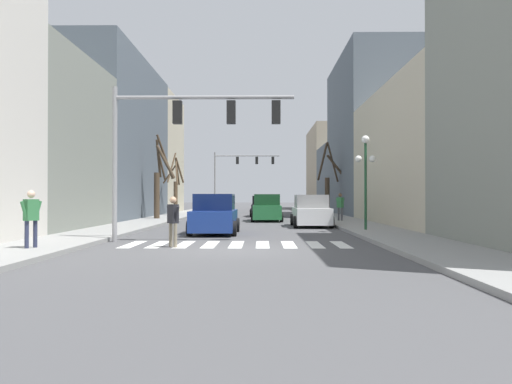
{
  "coord_description": "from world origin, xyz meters",
  "views": [
    {
      "loc": [
        0.87,
        -15.37,
        1.66
      ],
      "look_at": [
        0.43,
        23.47,
        2.01
      ],
      "focal_mm": 35.0,
      "sensor_mm": 36.0,
      "label": 1
    }
  ],
  "objects_px": {
    "street_tree_right_near": "(329,183)",
    "street_tree_right_far": "(159,181)",
    "car_parked_right_near": "(311,212)",
    "traffic_signal_far": "(238,167)",
    "car_parked_left_mid": "(267,209)",
    "car_driving_toward_lane": "(219,205)",
    "car_parked_right_mid": "(263,207)",
    "pedestrian_on_left_sidewalk": "(173,217)",
    "traffic_signal_near": "(184,127)",
    "pedestrian_crossing_street": "(340,204)",
    "pedestrian_near_right_corner": "(31,214)",
    "car_at_intersection": "(215,215)",
    "street_tree_right_mid": "(176,187)",
    "street_lamp_right_corner": "(366,163)"
  },
  "relations": [
    {
      "from": "car_parked_right_near",
      "to": "traffic_signal_far",
      "type": "bearing_deg",
      "value": 10.27
    },
    {
      "from": "street_tree_right_near",
      "to": "street_tree_right_far",
      "type": "height_order",
      "value": "street_tree_right_near"
    },
    {
      "from": "car_at_intersection",
      "to": "street_tree_right_far",
      "type": "xyz_separation_m",
      "value": [
        -5.0,
        12.25,
        1.92
      ]
    },
    {
      "from": "car_at_intersection",
      "to": "pedestrian_on_left_sidewalk",
      "type": "relative_size",
      "value": 2.62
    },
    {
      "from": "car_parked_right_near",
      "to": "street_tree_right_near",
      "type": "bearing_deg",
      "value": -11.44
    },
    {
      "from": "pedestrian_on_left_sidewalk",
      "to": "pedestrian_near_right_corner",
      "type": "relative_size",
      "value": 0.98
    },
    {
      "from": "car_parked_right_mid",
      "to": "street_tree_right_near",
      "type": "relative_size",
      "value": 0.8
    },
    {
      "from": "car_parked_left_mid",
      "to": "street_tree_right_near",
      "type": "xyz_separation_m",
      "value": [
        5.24,
        8.03,
        1.92
      ]
    },
    {
      "from": "pedestrian_on_left_sidewalk",
      "to": "pedestrian_crossing_street",
      "type": "height_order",
      "value": "pedestrian_crossing_street"
    },
    {
      "from": "car_parked_right_near",
      "to": "street_tree_right_mid",
      "type": "height_order",
      "value": "street_tree_right_mid"
    },
    {
      "from": "pedestrian_on_left_sidewalk",
      "to": "pedestrian_crossing_street",
      "type": "bearing_deg",
      "value": 110.94
    },
    {
      "from": "car_driving_toward_lane",
      "to": "street_tree_right_mid",
      "type": "height_order",
      "value": "street_tree_right_mid"
    },
    {
      "from": "street_lamp_right_corner",
      "to": "street_tree_right_far",
      "type": "xyz_separation_m",
      "value": [
        -11.82,
        11.6,
        -0.45
      ]
    },
    {
      "from": "car_at_intersection",
      "to": "car_parked_right_near",
      "type": "xyz_separation_m",
      "value": [
        4.8,
        5.35,
        -0.01
      ]
    },
    {
      "from": "car_driving_toward_lane",
      "to": "pedestrian_crossing_street",
      "type": "xyz_separation_m",
      "value": [
        9.33,
        -19.88,
        0.4
      ]
    },
    {
      "from": "traffic_signal_far",
      "to": "pedestrian_near_right_corner",
      "type": "distance_m",
      "value": 42.97
    },
    {
      "from": "traffic_signal_far",
      "to": "car_at_intersection",
      "type": "height_order",
      "value": "traffic_signal_far"
    },
    {
      "from": "car_driving_toward_lane",
      "to": "pedestrian_crossing_street",
      "type": "relative_size",
      "value": 2.74
    },
    {
      "from": "car_parked_right_near",
      "to": "car_driving_toward_lane",
      "type": "distance_m",
      "value": 24.72
    },
    {
      "from": "traffic_signal_near",
      "to": "street_tree_right_far",
      "type": "bearing_deg",
      "value": 104.62
    },
    {
      "from": "car_parked_right_near",
      "to": "car_driving_toward_lane",
      "type": "relative_size",
      "value": 0.94
    },
    {
      "from": "traffic_signal_near",
      "to": "pedestrian_on_left_sidewalk",
      "type": "relative_size",
      "value": 4.01
    },
    {
      "from": "pedestrian_crossing_street",
      "to": "traffic_signal_near",
      "type": "bearing_deg",
      "value": -65.32
    },
    {
      "from": "traffic_signal_near",
      "to": "street_lamp_right_corner",
      "type": "bearing_deg",
      "value": 31.26
    },
    {
      "from": "traffic_signal_far",
      "to": "street_tree_right_mid",
      "type": "bearing_deg",
      "value": -105.52
    },
    {
      "from": "car_parked_right_mid",
      "to": "pedestrian_on_left_sidewalk",
      "type": "xyz_separation_m",
      "value": [
        -3.01,
        -25.25,
        0.18
      ]
    },
    {
      "from": "traffic_signal_near",
      "to": "pedestrian_crossing_street",
      "type": "bearing_deg",
      "value": 59.33
    },
    {
      "from": "car_parked_left_mid",
      "to": "street_tree_right_far",
      "type": "height_order",
      "value": "street_tree_right_far"
    },
    {
      "from": "street_tree_right_near",
      "to": "street_tree_right_far",
      "type": "relative_size",
      "value": 1.04
    },
    {
      "from": "street_tree_right_mid",
      "to": "car_at_intersection",
      "type": "bearing_deg",
      "value": -75.16
    },
    {
      "from": "car_parked_right_mid",
      "to": "pedestrian_crossing_street",
      "type": "distance_m",
      "value": 11.35
    },
    {
      "from": "pedestrian_near_right_corner",
      "to": "car_parked_right_mid",
      "type": "bearing_deg",
      "value": -166.96
    },
    {
      "from": "street_lamp_right_corner",
      "to": "car_parked_right_near",
      "type": "xyz_separation_m",
      "value": [
        -2.02,
        4.7,
        -2.38
      ]
    },
    {
      "from": "car_parked_left_mid",
      "to": "car_parked_right_near",
      "type": "xyz_separation_m",
      "value": [
        2.36,
        -6.16,
        -0.02
      ]
    },
    {
      "from": "street_tree_right_near",
      "to": "car_at_intersection",
      "type": "bearing_deg",
      "value": -111.45
    },
    {
      "from": "street_lamp_right_corner",
      "to": "car_parked_left_mid",
      "type": "xyz_separation_m",
      "value": [
        -4.38,
        10.86,
        -2.35
      ]
    },
    {
      "from": "pedestrian_crossing_street",
      "to": "street_tree_right_mid",
      "type": "bearing_deg",
      "value": -164.01
    },
    {
      "from": "traffic_signal_near",
      "to": "traffic_signal_far",
      "type": "bearing_deg",
      "value": 89.73
    },
    {
      "from": "traffic_signal_far",
      "to": "car_parked_right_near",
      "type": "xyz_separation_m",
      "value": [
        5.38,
        -29.72,
        -4.22
      ]
    },
    {
      "from": "street_lamp_right_corner",
      "to": "street_tree_right_near",
      "type": "bearing_deg",
      "value": 87.41
    },
    {
      "from": "car_parked_left_mid",
      "to": "street_tree_right_near",
      "type": "distance_m",
      "value": 9.78
    },
    {
      "from": "street_lamp_right_corner",
      "to": "street_tree_right_far",
      "type": "bearing_deg",
      "value": 135.52
    },
    {
      "from": "car_parked_left_mid",
      "to": "car_driving_toward_lane",
      "type": "relative_size",
      "value": 0.98
    },
    {
      "from": "car_parked_right_near",
      "to": "car_driving_toward_lane",
      "type": "height_order",
      "value": "car_parked_right_near"
    },
    {
      "from": "car_at_intersection",
      "to": "car_driving_toward_lane",
      "type": "distance_m",
      "value": 29.12
    },
    {
      "from": "traffic_signal_far",
      "to": "car_parked_right_mid",
      "type": "distance_m",
      "value": 16.44
    },
    {
      "from": "street_lamp_right_corner",
      "to": "car_at_intersection",
      "type": "bearing_deg",
      "value": -174.57
    },
    {
      "from": "car_parked_right_mid",
      "to": "pedestrian_on_left_sidewalk",
      "type": "height_order",
      "value": "car_parked_right_mid"
    },
    {
      "from": "street_tree_right_far",
      "to": "car_at_intersection",
      "type": "bearing_deg",
      "value": -67.82
    },
    {
      "from": "car_parked_left_mid",
      "to": "car_at_intersection",
      "type": "distance_m",
      "value": 11.77
    }
  ]
}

